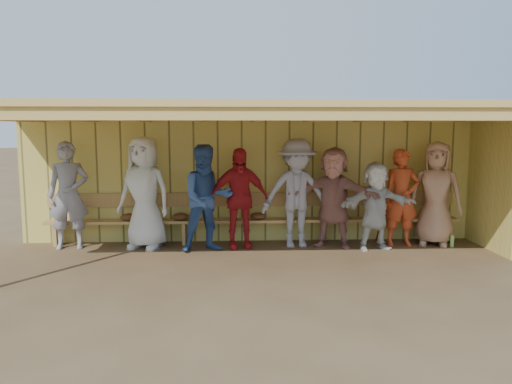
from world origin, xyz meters
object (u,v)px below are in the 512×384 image
player_b (144,193)px  player_h (436,194)px  player_a (68,195)px  player_d (239,198)px  player_e (297,193)px  player_f (333,197)px  player_g (401,198)px  player_c (207,198)px  player_extra (375,206)px  bench (254,214)px

player_b → player_h: (5.23, -0.00, -0.05)m
player_a → player_d: player_a is taller
player_e → player_f: 0.66m
player_a → player_f: 4.69m
player_g → player_e: bearing=178.5°
player_c → player_extra: 2.94m
player_c → bench: player_c is taller
player_a → player_f: size_ratio=1.06×
player_c → player_d: (0.55, 0.21, -0.03)m
bench → player_e: bearing=-24.7°
player_extra → bench: bearing=148.6°
player_c → player_g: (3.48, 0.24, -0.05)m
player_a → player_f: player_a is taller
player_e → player_extra: player_e is taller
player_b → player_h: 5.24m
player_d → player_e: size_ratio=0.92×
player_b → player_extra: 4.06m
player_c → player_h: size_ratio=0.98×
player_c → bench: bearing=20.9°
player_b → player_h: size_ratio=1.05×
player_a → player_b: bearing=-8.7°
player_h → bench: (-3.28, 0.35, -0.42)m
player_extra → player_d: bearing=160.0°
player_g → player_extra: size_ratio=1.13×
player_g → player_extra: bearing=-153.8°
player_a → player_g: size_ratio=1.08×
player_g → player_f: bearing=-179.6°
player_e → player_b: bearing=177.9°
player_e → player_a: bearing=177.3°
player_d → player_f: size_ratio=0.99×
player_c → player_e: (1.59, 0.27, 0.04)m
player_c → player_g: player_c is taller
player_d → player_h: player_h is taller
player_a → player_d: 3.00m
player_d → bench: size_ratio=0.23×
player_a → player_extra: 5.39m
player_a → player_b: player_b is taller
player_f → player_d: bearing=-159.0°
player_g → player_h: 0.64m
player_c → player_h: bearing=-11.7°
player_d → player_e: (1.04, 0.06, 0.08)m
player_g → player_d: bearing=180.0°
player_c → player_d: bearing=5.6°
player_e → bench: bearing=153.2°
player_extra → bench: 2.21m
player_g → player_h: player_h is taller
player_f → player_h: 1.88m
player_g → player_extra: (-0.55, -0.28, -0.10)m
player_d → player_g: 2.93m
bench → player_d: bearing=-125.5°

